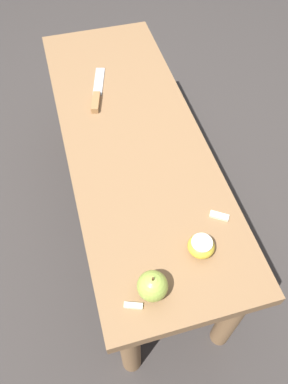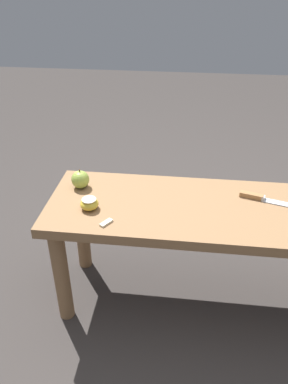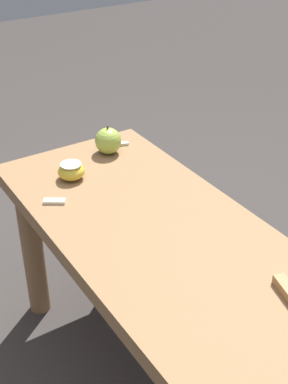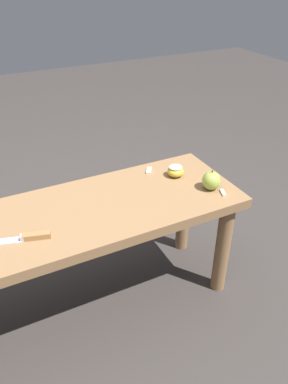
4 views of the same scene
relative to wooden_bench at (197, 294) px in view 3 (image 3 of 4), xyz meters
The scene contains 5 objects.
wooden_bench is the anchor object (origin of this frame).
apple_whole 0.54m from the wooden_bench, ahead, with size 0.07×0.07×0.08m.
apple_cut 0.47m from the wooden_bench, ahead, with size 0.07×0.07×0.04m.
apple_slice_near_knife 0.41m from the wooden_bench, 22.39° to the left, with size 0.04×0.05×0.01m.
apple_slice_center 0.57m from the wooden_bench, 14.02° to the right, with size 0.03×0.05×0.01m.
Camera 3 is at (-0.65, 0.55, 1.20)m, focal length 50.00 mm.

